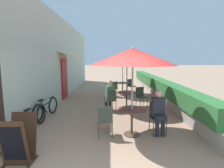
{
  "coord_description": "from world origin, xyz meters",
  "views": [
    {
      "loc": [
        0.1,
        -2.95,
        2.08
      ],
      "look_at": [
        0.15,
        4.66,
        1.0
      ],
      "focal_mm": 28.0,
      "sensor_mm": 36.0,
      "label": 1
    }
  ],
  "objects_px": {
    "cafe_chair_mid_right": "(141,95)",
    "patio_table_near": "(132,116)",
    "cafe_chair_mid_left": "(111,99)",
    "coffee_cup_far": "(123,82)",
    "cafe_chair_far_left": "(131,85)",
    "cafe_chair_near_right": "(105,118)",
    "patio_table_mid": "(127,97)",
    "cafe_chair_near_left": "(157,115)",
    "patio_umbrella_mid": "(127,58)",
    "seated_patron_mid_left": "(110,94)",
    "cafe_chair_far_right": "(114,88)",
    "patio_umbrella_near": "(133,57)",
    "seated_patron_near_left": "(159,110)",
    "coffee_cup_near": "(131,107)",
    "patio_table_far": "(123,86)",
    "bicycle_second": "(46,108)",
    "patio_umbrella_far": "(123,58)",
    "menu_board": "(19,140)",
    "bicycle_leaning": "(33,119)"
  },
  "relations": [
    {
      "from": "patio_table_mid",
      "to": "patio_table_far",
      "type": "distance_m",
      "value": 2.92
    },
    {
      "from": "seated_patron_near_left",
      "to": "cafe_chair_far_right",
      "type": "distance_m",
      "value": 5.03
    },
    {
      "from": "patio_table_near",
      "to": "cafe_chair_mid_right",
      "type": "bearing_deg",
      "value": 75.45
    },
    {
      "from": "coffee_cup_near",
      "to": "patio_table_far",
      "type": "bearing_deg",
      "value": 88.62
    },
    {
      "from": "cafe_chair_far_left",
      "to": "patio_table_near",
      "type": "bearing_deg",
      "value": 45.92
    },
    {
      "from": "patio_table_near",
      "to": "cafe_chair_far_right",
      "type": "xyz_separation_m",
      "value": [
        -0.43,
        4.92,
        -0.02
      ]
    },
    {
      "from": "patio_umbrella_mid",
      "to": "cafe_chair_far_left",
      "type": "height_order",
      "value": "patio_umbrella_mid"
    },
    {
      "from": "patio_umbrella_far",
      "to": "bicycle_leaning",
      "type": "relative_size",
      "value": 1.46
    },
    {
      "from": "seated_patron_mid_left",
      "to": "cafe_chair_far_right",
      "type": "xyz_separation_m",
      "value": [
        0.19,
        2.64,
        -0.17
      ]
    },
    {
      "from": "patio_table_far",
      "to": "cafe_chair_far_right",
      "type": "bearing_deg",
      "value": -136.16
    },
    {
      "from": "cafe_chair_mid_left",
      "to": "coffee_cup_far",
      "type": "distance_m",
      "value": 3.28
    },
    {
      "from": "cafe_chair_mid_left",
      "to": "menu_board",
      "type": "xyz_separation_m",
      "value": [
        -1.84,
        -3.48,
        -0.04
      ]
    },
    {
      "from": "patio_table_mid",
      "to": "bicycle_leaning",
      "type": "bearing_deg",
      "value": -143.93
    },
    {
      "from": "cafe_chair_near_right",
      "to": "patio_table_mid",
      "type": "xyz_separation_m",
      "value": [
        0.81,
        2.65,
        0.02
      ]
    },
    {
      "from": "seated_patron_near_left",
      "to": "coffee_cup_near",
      "type": "xyz_separation_m",
      "value": [
        -0.76,
        0.05,
        0.09
      ]
    },
    {
      "from": "cafe_chair_mid_right",
      "to": "patio_table_near",
      "type": "bearing_deg",
      "value": 54.09
    },
    {
      "from": "coffee_cup_near",
      "to": "bicycle_second",
      "type": "height_order",
      "value": "coffee_cup_near"
    },
    {
      "from": "patio_umbrella_near",
      "to": "cafe_chair_near_right",
      "type": "height_order",
      "value": "patio_umbrella_near"
    },
    {
      "from": "coffee_cup_far",
      "to": "cafe_chair_near_right",
      "type": "bearing_deg",
      "value": -98.94
    },
    {
      "from": "cafe_chair_near_right",
      "to": "patio_table_far",
      "type": "bearing_deg",
      "value": 76.49
    },
    {
      "from": "cafe_chair_near_right",
      "to": "cafe_chair_mid_left",
      "type": "relative_size",
      "value": 1.0
    },
    {
      "from": "cafe_chair_mid_right",
      "to": "patio_umbrella_far",
      "type": "xyz_separation_m",
      "value": [
        -0.64,
        2.58,
        1.63
      ]
    },
    {
      "from": "patio_umbrella_mid",
      "to": "cafe_chair_far_left",
      "type": "distance_m",
      "value": 3.84
    },
    {
      "from": "patio_table_mid",
      "to": "cafe_chair_mid_right",
      "type": "distance_m",
      "value": 0.74
    },
    {
      "from": "cafe_chair_near_left",
      "to": "patio_umbrella_mid",
      "type": "bearing_deg",
      "value": -79.68
    },
    {
      "from": "coffee_cup_far",
      "to": "bicycle_second",
      "type": "distance_m",
      "value": 4.96
    },
    {
      "from": "cafe_chair_mid_right",
      "to": "bicycle_second",
      "type": "xyz_separation_m",
      "value": [
        -3.65,
        -1.39,
        -0.18
      ]
    },
    {
      "from": "patio_table_far",
      "to": "bicycle_second",
      "type": "distance_m",
      "value": 4.99
    },
    {
      "from": "cafe_chair_far_left",
      "to": "patio_umbrella_near",
      "type": "bearing_deg",
      "value": 45.92
    },
    {
      "from": "cafe_chair_mid_left",
      "to": "cafe_chair_far_left",
      "type": "xyz_separation_m",
      "value": [
        1.22,
        3.78,
        0.0
      ]
    },
    {
      "from": "cafe_chair_mid_left",
      "to": "patio_table_far",
      "type": "bearing_deg",
      "value": 56.79
    },
    {
      "from": "coffee_cup_near",
      "to": "cafe_chair_mid_right",
      "type": "distance_m",
      "value": 2.89
    },
    {
      "from": "cafe_chair_far_left",
      "to": "coffee_cup_far",
      "type": "bearing_deg",
      "value": 11.4
    },
    {
      "from": "seated_patron_near_left",
      "to": "cafe_chair_mid_right",
      "type": "distance_m",
      "value": 2.83
    },
    {
      "from": "cafe_chair_mid_left",
      "to": "cafe_chair_far_left",
      "type": "bearing_deg",
      "value": 50.73
    },
    {
      "from": "patio_umbrella_far",
      "to": "coffee_cup_far",
      "type": "distance_m",
      "value": 1.37
    },
    {
      "from": "patio_umbrella_far",
      "to": "menu_board",
      "type": "height_order",
      "value": "patio_umbrella_far"
    },
    {
      "from": "cafe_chair_near_right",
      "to": "patio_table_near",
      "type": "bearing_deg",
      "value": 5.91
    },
    {
      "from": "patio_table_near",
      "to": "menu_board",
      "type": "relative_size",
      "value": 0.82
    },
    {
      "from": "coffee_cup_far",
      "to": "seated_patron_near_left",
      "type": "bearing_deg",
      "value": -83.54
    },
    {
      "from": "patio_table_mid",
      "to": "cafe_chair_far_left",
      "type": "bearing_deg",
      "value": 80.74
    },
    {
      "from": "cafe_chair_near_right",
      "to": "seated_patron_mid_left",
      "type": "distance_m",
      "value": 2.42
    },
    {
      "from": "cafe_chair_near_left",
      "to": "patio_table_far",
      "type": "distance_m",
      "value": 5.33
    },
    {
      "from": "patio_umbrella_near",
      "to": "cafe_chair_far_right",
      "type": "xyz_separation_m",
      "value": [
        -0.43,
        4.92,
        -1.63
      ]
    },
    {
      "from": "cafe_chair_near_left",
      "to": "cafe_chair_far_left",
      "type": "distance_m",
      "value": 5.81
    },
    {
      "from": "patio_umbrella_mid",
      "to": "patio_umbrella_far",
      "type": "xyz_separation_m",
      "value": [
        0.02,
        2.92,
        0.0
      ]
    },
    {
      "from": "patio_table_mid",
      "to": "cafe_chair_mid_right",
      "type": "xyz_separation_m",
      "value": [
        0.66,
        0.34,
        -0.02
      ]
    },
    {
      "from": "cafe_chair_near_left",
      "to": "bicycle_leaning",
      "type": "xyz_separation_m",
      "value": [
        -3.61,
        0.22,
        -0.18
      ]
    },
    {
      "from": "menu_board",
      "to": "coffee_cup_far",
      "type": "bearing_deg",
      "value": 69.55
    },
    {
      "from": "cafe_chair_near_left",
      "to": "patio_table_mid",
      "type": "relative_size",
      "value": 1.09
    }
  ]
}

